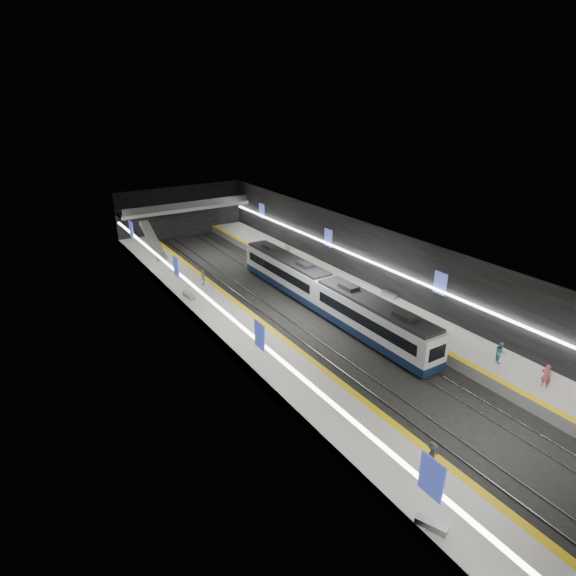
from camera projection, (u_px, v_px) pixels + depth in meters
ground at (307, 319)px, 49.23m from camera, size 70.00×70.00×0.00m
ceiling at (309, 244)px, 46.17m from camera, size 20.00×70.00×0.04m
wall_left at (215, 305)px, 42.78m from camera, size 0.04×70.00×8.00m
wall_right at (383, 264)px, 52.62m from camera, size 0.04×70.00×8.00m
wall_back at (181, 212)px, 75.05m from camera, size 20.00×0.04×8.00m
platform_left at (242, 333)px, 45.35m from camera, size 5.00×70.00×1.00m
tile_surface_left at (242, 328)px, 45.15m from camera, size 5.00×70.00×0.02m
tactile_strip_left at (262, 322)px, 46.23m from camera, size 0.60×70.00×0.02m
platform_right at (364, 298)px, 52.74m from camera, size 5.00×70.00×1.00m
tile_surface_right at (364, 294)px, 52.54m from camera, size 5.00×70.00×0.02m
tactile_strip_right at (348, 298)px, 51.45m from camera, size 0.60×70.00×0.02m
rails at (307, 318)px, 49.21m from camera, size 6.52×70.00×0.12m
train at (325, 292)px, 49.96m from camera, size 2.69×30.05×3.60m
ad_posters at (302, 275)px, 48.29m from camera, size 19.94×53.50×2.20m
cove_light_left at (217, 306)px, 42.95m from camera, size 0.25×68.60×0.12m
cove_light_right at (382, 266)px, 52.60m from camera, size 0.25×68.60×0.12m
mezzanine_bridge at (186, 208)px, 73.03m from camera, size 20.00×3.00×1.50m
escalator at (153, 240)px, 64.74m from camera, size 1.20×7.50×3.92m
bench_left_near at (431, 525)px, 24.51m from camera, size 1.07×1.69×0.40m
bench_left_far at (189, 296)px, 51.53m from camera, size 0.74×2.05×0.49m
bench_right_near at (389, 295)px, 51.78m from camera, size 0.78×1.91×0.45m
bench_right_far at (287, 249)px, 66.91m from camera, size 1.00×1.65×0.39m
passenger_right_a at (546, 376)px, 35.85m from camera, size 0.64×0.80×1.92m
passenger_right_b at (500, 352)px, 39.20m from camera, size 1.07×1.11×1.80m
passenger_left_a at (203, 278)px, 54.73m from camera, size 0.58×1.07×1.73m
passenger_left_b at (431, 454)px, 28.35m from camera, size 1.13×0.72×1.65m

